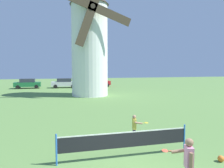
{
  "coord_description": "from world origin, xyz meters",
  "views": [
    {
      "loc": [
        -2.1,
        -5.48,
        3.36
      ],
      "look_at": [
        0.25,
        3.81,
        2.61
      ],
      "focal_mm": 34.08,
      "sensor_mm": 36.0,
      "label": 1
    }
  ],
  "objects_px": {
    "parked_car_red": "(99,82)",
    "player_far": "(135,126)",
    "windmill": "(90,39)",
    "parked_car_green": "(28,83)",
    "tennis_net": "(125,140)",
    "player_near": "(188,162)",
    "stray_ball": "(221,159)",
    "parked_car_silver": "(64,83)"
  },
  "relations": [
    {
      "from": "tennis_net",
      "to": "stray_ball",
      "type": "height_order",
      "value": "tennis_net"
    },
    {
      "from": "player_near",
      "to": "parked_car_silver",
      "type": "relative_size",
      "value": 0.35
    },
    {
      "from": "stray_ball",
      "to": "parked_car_green",
      "type": "height_order",
      "value": "parked_car_green"
    },
    {
      "from": "windmill",
      "to": "player_near",
      "type": "xyz_separation_m",
      "value": [
        -0.31,
        -20.31,
        -5.81
      ]
    },
    {
      "from": "player_near",
      "to": "windmill",
      "type": "bearing_deg",
      "value": 89.13
    },
    {
      "from": "parked_car_silver",
      "to": "parked_car_red",
      "type": "xyz_separation_m",
      "value": [
        5.87,
        0.54,
        -0.0
      ]
    },
    {
      "from": "player_far",
      "to": "parked_car_red",
      "type": "relative_size",
      "value": 0.3
    },
    {
      "from": "parked_car_green",
      "to": "parked_car_silver",
      "type": "bearing_deg",
      "value": -3.96
    },
    {
      "from": "tennis_net",
      "to": "player_far",
      "type": "height_order",
      "value": "player_far"
    },
    {
      "from": "tennis_net",
      "to": "parked_car_silver",
      "type": "bearing_deg",
      "value": 92.88
    },
    {
      "from": "windmill",
      "to": "parked_car_green",
      "type": "distance_m",
      "value": 15.05
    },
    {
      "from": "parked_car_silver",
      "to": "windmill",
      "type": "bearing_deg",
      "value": -75.62
    },
    {
      "from": "tennis_net",
      "to": "player_near",
      "type": "xyz_separation_m",
      "value": [
        0.98,
        -2.45,
        0.15
      ]
    },
    {
      "from": "player_near",
      "to": "parked_car_red",
      "type": "relative_size",
      "value": 0.37
    },
    {
      "from": "player_far",
      "to": "parked_car_green",
      "type": "xyz_separation_m",
      "value": [
        -8.18,
        27.15,
        0.14
      ]
    },
    {
      "from": "windmill",
      "to": "parked_car_silver",
      "type": "distance_m",
      "value": 12.4
    },
    {
      "from": "parked_car_green",
      "to": "parked_car_silver",
      "type": "distance_m",
      "value": 5.75
    },
    {
      "from": "windmill",
      "to": "player_far",
      "type": "distance_m",
      "value": 17.22
    },
    {
      "from": "windmill",
      "to": "player_far",
      "type": "height_order",
      "value": "windmill"
    },
    {
      "from": "windmill",
      "to": "tennis_net",
      "type": "height_order",
      "value": "windmill"
    },
    {
      "from": "tennis_net",
      "to": "stray_ball",
      "type": "xyz_separation_m",
      "value": [
        3.21,
        -1.13,
        -0.57
      ]
    },
    {
      "from": "parked_car_green",
      "to": "windmill",
      "type": "bearing_deg",
      "value": -52.44
    },
    {
      "from": "parked_car_silver",
      "to": "parked_car_red",
      "type": "distance_m",
      "value": 5.89
    },
    {
      "from": "windmill",
      "to": "player_near",
      "type": "distance_m",
      "value": 21.13
    },
    {
      "from": "parked_car_green",
      "to": "stray_ball",
      "type": "bearing_deg",
      "value": -70.9
    },
    {
      "from": "player_near",
      "to": "stray_ball",
      "type": "xyz_separation_m",
      "value": [
        2.24,
        1.31,
        -0.72
      ]
    },
    {
      "from": "stray_ball",
      "to": "parked_car_red",
      "type": "height_order",
      "value": "parked_car_red"
    },
    {
      "from": "tennis_net",
      "to": "player_near",
      "type": "height_order",
      "value": "player_near"
    },
    {
      "from": "windmill",
      "to": "parked_car_green",
      "type": "relative_size",
      "value": 3.44
    },
    {
      "from": "stray_ball",
      "to": "player_far",
      "type": "bearing_deg",
      "value": 127.77
    },
    {
      "from": "windmill",
      "to": "tennis_net",
      "type": "xyz_separation_m",
      "value": [
        -1.29,
        -17.86,
        -5.96
      ]
    },
    {
      "from": "stray_ball",
      "to": "tennis_net",
      "type": "bearing_deg",
      "value": 160.55
    },
    {
      "from": "parked_car_green",
      "to": "player_far",
      "type": "bearing_deg",
      "value": -73.24
    },
    {
      "from": "windmill",
      "to": "stray_ball",
      "type": "distance_m",
      "value": 20.18
    },
    {
      "from": "player_far",
      "to": "parked_car_red",
      "type": "height_order",
      "value": "parked_car_red"
    },
    {
      "from": "parked_car_silver",
      "to": "stray_ball",
      "type": "bearing_deg",
      "value": -81.08
    },
    {
      "from": "windmill",
      "to": "parked_car_green",
      "type": "bearing_deg",
      "value": 127.56
    },
    {
      "from": "player_far",
      "to": "player_near",
      "type": "bearing_deg",
      "value": -90.38
    },
    {
      "from": "player_far",
      "to": "stray_ball",
      "type": "bearing_deg",
      "value": -52.23
    },
    {
      "from": "windmill",
      "to": "parked_car_red",
      "type": "bearing_deg",
      "value": 74.21
    },
    {
      "from": "player_near",
      "to": "parked_car_green",
      "type": "bearing_deg",
      "value": 104.59
    },
    {
      "from": "parked_car_red",
      "to": "player_far",
      "type": "bearing_deg",
      "value": -97.17
    }
  ]
}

